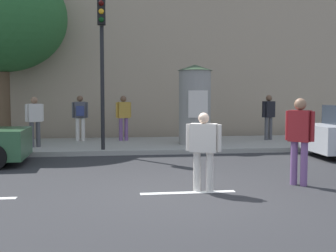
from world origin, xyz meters
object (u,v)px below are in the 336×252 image
(pedestrian_in_dark_shirt, at_px, (204,145))
(pedestrian_with_backpack, at_px, (35,118))
(traffic_light, at_px, (102,50))
(street_tree, at_px, (1,17))
(pedestrian_tallest, at_px, (300,134))
(poster_column, at_px, (195,104))
(pedestrian_in_light_jacket, at_px, (269,113))
(pedestrian_near_pole, at_px, (123,114))
(pedestrian_with_bag, at_px, (80,114))

(pedestrian_in_dark_shirt, bearing_deg, pedestrian_with_backpack, 124.27)
(traffic_light, xyz_separation_m, street_tree, (-3.68, 3.16, 1.48))
(pedestrian_tallest, relative_size, pedestrian_with_backpack, 1.09)
(poster_column, bearing_deg, street_tree, 163.89)
(pedestrian_in_dark_shirt, height_order, pedestrian_in_light_jacket, pedestrian_in_light_jacket)
(pedestrian_tallest, height_order, pedestrian_in_light_jacket, pedestrian_in_light_jacket)
(pedestrian_near_pole, bearing_deg, pedestrian_in_light_jacket, -5.21)
(poster_column, bearing_deg, pedestrian_with_bag, 159.90)
(poster_column, distance_m, pedestrian_in_light_jacket, 3.18)
(pedestrian_in_light_jacket, bearing_deg, pedestrian_near_pole, 174.79)
(pedestrian_tallest, height_order, pedestrian_near_pole, pedestrian_near_pole)
(street_tree, relative_size, pedestrian_with_bag, 3.91)
(street_tree, bearing_deg, pedestrian_in_dark_shirt, -55.71)
(pedestrian_with_backpack, height_order, pedestrian_with_bag, pedestrian_with_bag)
(poster_column, bearing_deg, pedestrian_near_pole, 149.51)
(pedestrian_tallest, distance_m, pedestrian_in_dark_shirt, 2.06)
(street_tree, bearing_deg, pedestrian_with_bag, -10.14)
(pedestrian_with_backpack, bearing_deg, traffic_light, -24.34)
(traffic_light, height_order, pedestrian_with_backpack, traffic_light)
(pedestrian_in_dark_shirt, relative_size, pedestrian_near_pole, 0.90)
(poster_column, relative_size, pedestrian_with_backpack, 1.67)
(poster_column, distance_m, street_tree, 7.72)
(traffic_light, xyz_separation_m, pedestrian_in_light_jacket, (6.12, 2.13, -2.03))
(pedestrian_tallest, bearing_deg, pedestrian_with_backpack, 136.62)
(traffic_light, height_order, street_tree, street_tree)
(street_tree, xyz_separation_m, pedestrian_with_bag, (2.79, -0.50, -3.52))
(pedestrian_near_pole, bearing_deg, street_tree, 173.00)
(pedestrian_near_pole, bearing_deg, pedestrian_with_backpack, -150.52)
(pedestrian_tallest, distance_m, pedestrian_in_light_jacket, 7.33)
(pedestrian_tallest, bearing_deg, pedestrian_with_bag, 123.07)
(pedestrian_tallest, bearing_deg, pedestrian_in_dark_shirt, -172.47)
(poster_column, xyz_separation_m, street_tree, (-6.78, 1.96, 3.13))
(pedestrian_with_bag, bearing_deg, poster_column, -20.10)
(pedestrian_in_dark_shirt, height_order, pedestrian_with_bag, pedestrian_with_bag)
(pedestrian_tallest, relative_size, pedestrian_with_bag, 1.06)
(pedestrian_in_dark_shirt, distance_m, pedestrian_near_pole, 7.91)
(pedestrian_with_bag, height_order, pedestrian_in_light_jacket, pedestrian_in_light_jacket)
(traffic_light, relative_size, pedestrian_with_bag, 2.71)
(traffic_light, relative_size, pedestrian_near_pole, 2.73)
(pedestrian_tallest, bearing_deg, pedestrian_near_pole, 114.01)
(pedestrian_with_backpack, distance_m, pedestrian_with_bag, 2.12)
(poster_column, height_order, street_tree, street_tree)
(traffic_light, distance_m, pedestrian_tallest, 6.70)
(street_tree, xyz_separation_m, pedestrian_in_light_jacket, (9.80, -1.03, -3.51))
(street_tree, bearing_deg, pedestrian_near_pole, -7.00)
(pedestrian_in_dark_shirt, relative_size, pedestrian_in_light_jacket, 0.89)
(street_tree, height_order, pedestrian_near_pole, street_tree)
(pedestrian_with_bag, bearing_deg, pedestrian_near_pole, -1.35)
(pedestrian_in_dark_shirt, relative_size, pedestrian_with_bag, 0.90)
(pedestrian_near_pole, bearing_deg, pedestrian_in_dark_shirt, -80.43)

